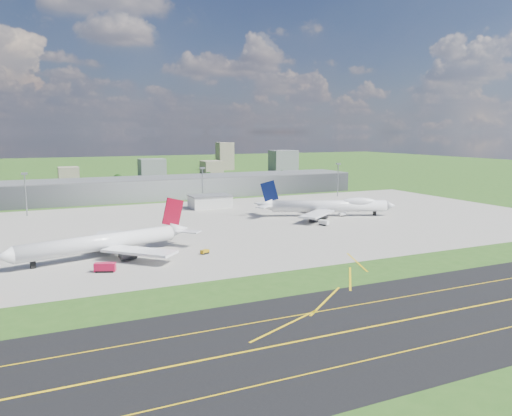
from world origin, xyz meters
name	(u,v)px	position (x,y,z in m)	size (l,w,h in m)	color
ground	(175,199)	(0.00, 150.00, 0.00)	(1400.00, 1400.00, 0.00)	#2B551A
taxiway	(432,315)	(0.00, -110.00, 0.03)	(1400.00, 60.00, 0.06)	black
apron	(246,223)	(10.00, 40.00, 0.04)	(360.00, 190.00, 0.08)	gray
terminal	(169,187)	(0.00, 165.00, 7.50)	(300.00, 42.00, 15.00)	gray
ops_building	(210,202)	(10.00, 100.00, 4.00)	(26.00, 16.00, 8.00)	silver
mast_west	(25,186)	(-100.00, 115.00, 17.71)	(3.50, 2.00, 25.90)	gray
mast_center	(202,179)	(10.00, 115.00, 17.71)	(3.50, 2.00, 25.90)	gray
mast_east	(338,174)	(120.00, 115.00, 17.71)	(3.50, 2.00, 25.90)	gray
airliner_red_twin	(107,242)	(-71.04, -5.88, 5.75)	(77.39, 59.17, 21.58)	white
airliner_blue_quad	(329,206)	(63.73, 39.93, 5.99)	(78.62, 59.83, 21.55)	white
fire_truck	(105,268)	(-75.05, -29.15, 1.65)	(7.88, 5.31, 3.30)	#BA0D33
tug_yellow	(205,252)	(-34.10, -18.65, 0.90)	(3.91, 3.10, 1.72)	#C4920B
van_white_near	(324,223)	(44.28, 14.94, 1.37)	(4.32, 5.90, 2.73)	silver
van_white_far	(342,215)	(70.12, 35.24, 1.15)	(4.34, 2.19, 2.26)	white
bldg_cw	(69,174)	(-60.00, 340.00, 7.00)	(20.00, 18.00, 14.00)	gray
bldg_c	(152,169)	(20.00, 310.00, 11.00)	(26.00, 20.00, 22.00)	slate
bldg_ce	(212,168)	(100.00, 350.00, 8.00)	(22.00, 24.00, 16.00)	gray
bldg_e	(283,162)	(180.00, 320.00, 14.00)	(30.00, 22.00, 28.00)	slate
bldg_tall_e	(225,156)	(140.00, 410.00, 18.00)	(20.00, 18.00, 36.00)	gray
tree_w	(13,185)	(-110.00, 265.00, 4.86)	(6.75, 6.75, 8.25)	#382314
tree_c	(118,178)	(-20.00, 280.00, 5.84)	(8.10, 8.10, 9.90)	#382314
tree_e	(209,176)	(70.00, 275.00, 5.51)	(7.65, 7.65, 9.35)	#382314
tree_far_e	(282,173)	(160.00, 285.00, 4.53)	(6.30, 6.30, 7.70)	#382314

